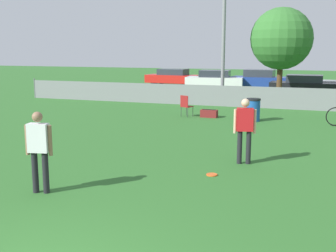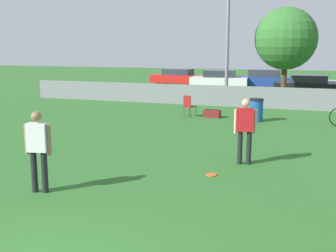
{
  "view_description": "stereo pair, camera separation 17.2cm",
  "coord_description": "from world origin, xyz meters",
  "px_view_note": "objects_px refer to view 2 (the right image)",
  "views": [
    {
      "loc": [
        3.33,
        -3.84,
        2.98
      ],
      "look_at": [
        -0.23,
        6.12,
        1.05
      ],
      "focal_mm": 45.0,
      "sensor_mm": 36.0,
      "label": 1
    },
    {
      "loc": [
        3.49,
        -3.78,
        2.98
      ],
      "look_at": [
        -0.23,
        6.12,
        1.05
      ],
      "focal_mm": 45.0,
      "sensor_mm": 36.0,
      "label": 2
    }
  ],
  "objects_px": {
    "parked_car_white": "(219,80)",
    "parked_car_red": "(178,77)",
    "player_receiver_white": "(38,146)",
    "parked_car_dark": "(309,85)",
    "trash_bin": "(256,110)",
    "folding_chair_sideline": "(189,105)",
    "player_thrower_red": "(245,126)",
    "tree_near_pole": "(286,39)",
    "parked_car_blue": "(264,80)",
    "frisbee_disc": "(211,175)",
    "gear_bag_sideline": "(212,114)"
  },
  "relations": [
    {
      "from": "parked_car_red",
      "to": "parked_car_white",
      "type": "relative_size",
      "value": 1.04
    },
    {
      "from": "player_receiver_white",
      "to": "parked_car_red",
      "type": "height_order",
      "value": "player_receiver_white"
    },
    {
      "from": "frisbee_disc",
      "to": "gear_bag_sideline",
      "type": "bearing_deg",
      "value": 104.61
    },
    {
      "from": "tree_near_pole",
      "to": "parked_car_blue",
      "type": "distance_m",
      "value": 7.81
    },
    {
      "from": "parked_car_red",
      "to": "parked_car_dark",
      "type": "distance_m",
      "value": 11.64
    },
    {
      "from": "frisbee_disc",
      "to": "folding_chair_sideline",
      "type": "xyz_separation_m",
      "value": [
        -3.25,
        8.33,
        0.53
      ]
    },
    {
      "from": "player_receiver_white",
      "to": "parked_car_red",
      "type": "bearing_deg",
      "value": 91.05
    },
    {
      "from": "tree_near_pole",
      "to": "trash_bin",
      "type": "height_order",
      "value": "tree_near_pole"
    },
    {
      "from": "player_receiver_white",
      "to": "parked_car_blue",
      "type": "xyz_separation_m",
      "value": [
        1.13,
        25.4,
        -0.3
      ]
    },
    {
      "from": "player_receiver_white",
      "to": "frisbee_disc",
      "type": "height_order",
      "value": "player_receiver_white"
    },
    {
      "from": "gear_bag_sideline",
      "to": "parked_car_red",
      "type": "relative_size",
      "value": 0.16
    },
    {
      "from": "parked_car_white",
      "to": "parked_car_red",
      "type": "bearing_deg",
      "value": 147.35
    },
    {
      "from": "gear_bag_sideline",
      "to": "parked_car_dark",
      "type": "height_order",
      "value": "parked_car_dark"
    },
    {
      "from": "player_receiver_white",
      "to": "parked_car_white",
      "type": "height_order",
      "value": "player_receiver_white"
    },
    {
      "from": "frisbee_disc",
      "to": "trash_bin",
      "type": "xyz_separation_m",
      "value": [
        -0.23,
        8.15,
        0.47
      ]
    },
    {
      "from": "trash_bin",
      "to": "player_thrower_red",
      "type": "bearing_deg",
      "value": -83.61
    },
    {
      "from": "tree_near_pole",
      "to": "gear_bag_sideline",
      "type": "bearing_deg",
      "value": -107.39
    },
    {
      "from": "tree_near_pole",
      "to": "frisbee_disc",
      "type": "distance_m",
      "value": 16.39
    },
    {
      "from": "gear_bag_sideline",
      "to": "parked_car_white",
      "type": "xyz_separation_m",
      "value": [
        -2.95,
        13.43,
        0.53
      ]
    },
    {
      "from": "trash_bin",
      "to": "parked_car_dark",
      "type": "relative_size",
      "value": 0.22
    },
    {
      "from": "folding_chair_sideline",
      "to": "gear_bag_sideline",
      "type": "xyz_separation_m",
      "value": [
        1.03,
        0.2,
        -0.38
      ]
    },
    {
      "from": "tree_near_pole",
      "to": "player_thrower_red",
      "type": "bearing_deg",
      "value": -88.35
    },
    {
      "from": "parked_car_white",
      "to": "parked_car_dark",
      "type": "distance_m",
      "value": 7.02
    },
    {
      "from": "parked_car_red",
      "to": "parked_car_blue",
      "type": "relative_size",
      "value": 1.09
    },
    {
      "from": "folding_chair_sideline",
      "to": "parked_car_blue",
      "type": "xyz_separation_m",
      "value": [
        1.28,
        14.64,
        0.17
      ]
    },
    {
      "from": "trash_bin",
      "to": "parked_car_blue",
      "type": "distance_m",
      "value": 14.91
    },
    {
      "from": "player_thrower_red",
      "to": "parked_car_dark",
      "type": "relative_size",
      "value": 0.39
    },
    {
      "from": "player_receiver_white",
      "to": "folding_chair_sideline",
      "type": "relative_size",
      "value": 1.8
    },
    {
      "from": "tree_near_pole",
      "to": "gear_bag_sideline",
      "type": "distance_m",
      "value": 8.54
    },
    {
      "from": "folding_chair_sideline",
      "to": "parked_car_blue",
      "type": "distance_m",
      "value": 14.69
    },
    {
      "from": "tree_near_pole",
      "to": "gear_bag_sideline",
      "type": "relative_size",
      "value": 7.36
    },
    {
      "from": "folding_chair_sideline",
      "to": "frisbee_disc",
      "type": "bearing_deg",
      "value": 132.9
    },
    {
      "from": "player_receiver_white",
      "to": "parked_car_dark",
      "type": "height_order",
      "value": "player_receiver_white"
    },
    {
      "from": "frisbee_disc",
      "to": "player_receiver_white",
      "type": "bearing_deg",
      "value": -141.85
    },
    {
      "from": "frisbee_disc",
      "to": "gear_bag_sideline",
      "type": "xyz_separation_m",
      "value": [
        -2.22,
        8.53,
        0.15
      ]
    },
    {
      "from": "player_receiver_white",
      "to": "trash_bin",
      "type": "xyz_separation_m",
      "value": [
        2.87,
        10.59,
        -0.53
      ]
    },
    {
      "from": "trash_bin",
      "to": "gear_bag_sideline",
      "type": "bearing_deg",
      "value": 169.43
    },
    {
      "from": "frisbee_disc",
      "to": "gear_bag_sideline",
      "type": "height_order",
      "value": "gear_bag_sideline"
    },
    {
      "from": "player_thrower_red",
      "to": "gear_bag_sideline",
      "type": "relative_size",
      "value": 2.37
    },
    {
      "from": "trash_bin",
      "to": "parked_car_red",
      "type": "relative_size",
      "value": 0.21
    },
    {
      "from": "parked_car_white",
      "to": "parked_car_blue",
      "type": "xyz_separation_m",
      "value": [
        3.21,
        1.0,
        0.01
      ]
    },
    {
      "from": "gear_bag_sideline",
      "to": "parked_car_dark",
      "type": "distance_m",
      "value": 11.64
    },
    {
      "from": "tree_near_pole",
      "to": "trash_bin",
      "type": "bearing_deg",
      "value": -92.51
    },
    {
      "from": "parked_car_dark",
      "to": "parked_car_white",
      "type": "bearing_deg",
      "value": 160.98
    },
    {
      "from": "folding_chair_sideline",
      "to": "trash_bin",
      "type": "distance_m",
      "value": 3.03
    },
    {
      "from": "frisbee_disc",
      "to": "parked_car_red",
      "type": "bearing_deg",
      "value": 111.05
    },
    {
      "from": "player_receiver_white",
      "to": "trash_bin",
      "type": "distance_m",
      "value": 10.98
    },
    {
      "from": "parked_car_red",
      "to": "parked_car_dark",
      "type": "xyz_separation_m",
      "value": [
        10.71,
        -4.56,
        -0.02
      ]
    },
    {
      "from": "tree_near_pole",
      "to": "trash_bin",
      "type": "relative_size",
      "value": 5.6
    },
    {
      "from": "parked_car_dark",
      "to": "frisbee_disc",
      "type": "bearing_deg",
      "value": -93.23
    }
  ]
}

